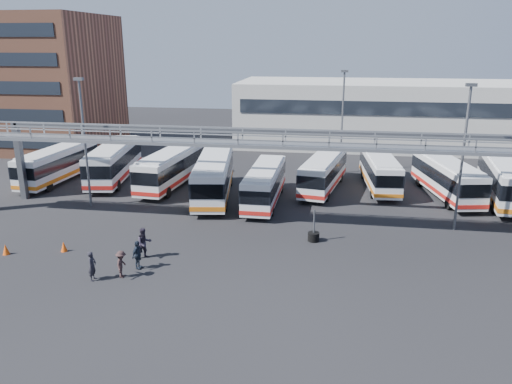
# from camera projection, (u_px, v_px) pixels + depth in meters

# --- Properties ---
(ground) EXTENTS (140.00, 140.00, 0.00)m
(ground) POSITION_uv_depth(u_px,v_px,m) (274.00, 259.00, 30.60)
(ground) COLOR black
(ground) RESTS_ON ground
(gantry) EXTENTS (51.40, 5.15, 7.10)m
(gantry) POSITION_uv_depth(u_px,v_px,m) (285.00, 151.00, 34.57)
(gantry) COLOR gray
(gantry) RESTS_ON ground
(apartment_building) EXTENTS (18.00, 15.00, 16.00)m
(apartment_building) POSITION_uv_depth(u_px,v_px,m) (33.00, 82.00, 61.80)
(apartment_building) COLOR brown
(apartment_building) RESTS_ON ground
(warehouse) EXTENTS (42.00, 14.00, 8.00)m
(warehouse) POSITION_uv_depth(u_px,v_px,m) (404.00, 114.00, 63.57)
(warehouse) COLOR #9E9E99
(warehouse) RESTS_ON ground
(light_pole_left) EXTENTS (0.70, 0.35, 10.21)m
(light_pole_left) POSITION_uv_depth(u_px,v_px,m) (84.00, 136.00, 38.94)
(light_pole_left) COLOR #4C4F54
(light_pole_left) RESTS_ON ground
(light_pole_mid) EXTENTS (0.70, 0.35, 10.21)m
(light_pole_mid) POSITION_uv_depth(u_px,v_px,m) (463.00, 151.00, 33.76)
(light_pole_mid) COLOR #4C4F54
(light_pole_mid) RESTS_ON ground
(light_pole_back) EXTENTS (0.70, 0.35, 10.21)m
(light_pole_back) POSITION_uv_depth(u_px,v_px,m) (342.00, 117.00, 49.15)
(light_pole_back) COLOR #4C4F54
(light_pole_back) RESTS_ON ground
(bus_0) EXTENTS (2.95, 10.72, 3.22)m
(bus_0) POSITION_uv_depth(u_px,v_px,m) (58.00, 163.00, 47.22)
(bus_0) COLOR silver
(bus_0) RESTS_ON ground
(bus_1) EXTENTS (4.43, 11.66, 3.46)m
(bus_1) POSITION_uv_depth(u_px,v_px,m) (114.00, 161.00, 47.50)
(bus_1) COLOR silver
(bus_1) RESTS_ON ground
(bus_2) EXTENTS (3.39, 11.01, 3.29)m
(bus_2) POSITION_uv_depth(u_px,v_px,m) (171.00, 167.00, 45.53)
(bus_2) COLOR silver
(bus_2) RESTS_ON ground
(bus_3) EXTENTS (4.37, 11.78, 3.50)m
(bus_3) POSITION_uv_depth(u_px,v_px,m) (214.00, 176.00, 42.13)
(bus_3) COLOR silver
(bus_3) RESTS_ON ground
(bus_4) EXTENTS (2.39, 10.09, 3.06)m
(bus_4) POSITION_uv_depth(u_px,v_px,m) (265.00, 183.00, 40.85)
(bus_4) COLOR silver
(bus_4) RESTS_ON ground
(bus_5) EXTENTS (4.14, 10.48, 3.10)m
(bus_5) POSITION_uv_depth(u_px,v_px,m) (324.00, 171.00, 44.52)
(bus_5) COLOR silver
(bus_5) RESTS_ON ground
(bus_6) EXTENTS (3.16, 10.31, 3.08)m
(bus_6) POSITION_uv_depth(u_px,v_px,m) (380.00, 170.00, 45.06)
(bus_6) COLOR silver
(bus_6) RESTS_ON ground
(bus_7) EXTENTS (4.45, 10.81, 3.20)m
(bus_7) POSITION_uv_depth(u_px,v_px,m) (447.00, 177.00, 42.44)
(bus_7) COLOR silver
(bus_7) RESTS_ON ground
(bus_8) EXTENTS (4.02, 11.77, 3.50)m
(bus_8) POSITION_uv_depth(u_px,v_px,m) (505.00, 179.00, 41.24)
(bus_8) COLOR silver
(bus_8) RESTS_ON ground
(pedestrian_a) EXTENTS (0.44, 0.65, 1.71)m
(pedestrian_a) POSITION_uv_depth(u_px,v_px,m) (92.00, 266.00, 27.69)
(pedestrian_a) COLOR black
(pedestrian_a) RESTS_ON ground
(pedestrian_b) EXTENTS (1.20, 1.20, 1.96)m
(pedestrian_b) POSITION_uv_depth(u_px,v_px,m) (144.00, 243.00, 30.49)
(pedestrian_b) COLOR #282330
(pedestrian_b) RESTS_ON ground
(pedestrian_c) EXTENTS (0.71, 1.09, 1.59)m
(pedestrian_c) POSITION_uv_depth(u_px,v_px,m) (121.00, 264.00, 28.03)
(pedestrian_c) COLOR #312020
(pedestrian_c) RESTS_ON ground
(pedestrian_d) EXTENTS (0.58, 1.07, 1.73)m
(pedestrian_d) POSITION_uv_depth(u_px,v_px,m) (137.00, 255.00, 29.08)
(pedestrian_d) COLOR #19212E
(pedestrian_d) RESTS_ON ground
(cone_left) EXTENTS (0.50, 0.50, 0.67)m
(cone_left) POSITION_uv_depth(u_px,v_px,m) (6.00, 249.00, 31.20)
(cone_left) COLOR #DB4A0C
(cone_left) RESTS_ON ground
(cone_right) EXTENTS (0.49, 0.49, 0.65)m
(cone_right) POSITION_uv_depth(u_px,v_px,m) (64.00, 247.00, 31.65)
(cone_right) COLOR #DB4A0C
(cone_right) RESTS_ON ground
(tire_stack) EXTENTS (0.77, 0.77, 2.20)m
(tire_stack) POSITION_uv_depth(u_px,v_px,m) (314.00, 236.00, 33.28)
(tire_stack) COLOR black
(tire_stack) RESTS_ON ground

